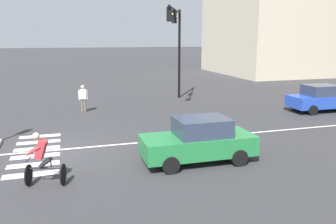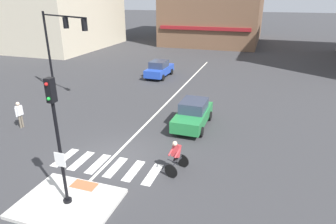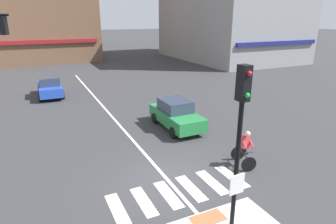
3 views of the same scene
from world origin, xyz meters
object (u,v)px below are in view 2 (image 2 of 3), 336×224
Objects in this scene: signal_pole at (57,133)px; car_blue_westbound_distant at (159,69)px; traffic_light_mast at (59,38)px; cyclist at (176,156)px; pedestrian_at_curb_left at (19,113)px; car_green_eastbound_mid at (193,114)px.

car_blue_westbound_distant is (-3.24, 19.31, -2.31)m from signal_pole.
signal_pole is 14.64m from traffic_light_mast.
signal_pole is at bearing -133.96° from cyclist.
signal_pole is 5.32m from cyclist.
signal_pole reaches higher than cyclist.
car_blue_westbound_distant is 14.62m from pedestrian_at_curb_left.
car_green_eastbound_mid is at bearing 72.33° from signal_pole.
cyclist is (3.34, 3.47, -2.25)m from signal_pole.
pedestrian_at_curb_left is at bearing -160.30° from car_green_eastbound_mid.
traffic_light_mast reaches higher than car_green_eastbound_mid.
traffic_light_mast is at bearing 145.70° from cyclist.
pedestrian_at_curb_left reaches higher than car_blue_westbound_distant.
traffic_light_mast is 3.84× the size of cyclist.
car_green_eastbound_mid is 12.13m from car_blue_westbound_distant.
cyclist is at bearing 46.04° from signal_pole.
traffic_light_mast reaches higher than signal_pole.
traffic_light_mast is 10.10m from car_blue_westbound_distant.
traffic_light_mast is 3.87× the size of pedestrian_at_curb_left.
signal_pole is 0.77× the size of traffic_light_mast.
car_green_eastbound_mid is 2.44× the size of cyclist.
cyclist is at bearing -9.54° from pedestrian_at_curb_left.
signal_pole is 9.12m from pedestrian_at_curb_left.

